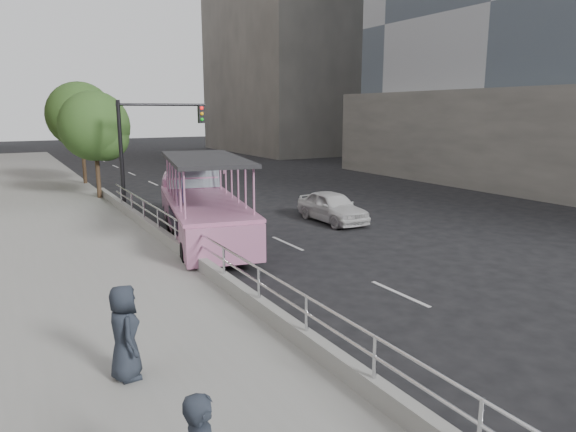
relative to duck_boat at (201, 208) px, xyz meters
name	(u,v)px	position (x,y,z in m)	size (l,w,h in m)	color
ground	(326,279)	(1.41, -6.28, -1.18)	(160.00, 160.00, 0.00)	black
sidewalk	(66,228)	(-4.34, 3.72, -1.03)	(5.50, 80.00, 0.30)	gray
kerb_wall	(198,261)	(-1.71, -4.28, -0.70)	(0.24, 30.00, 0.36)	gray
guardrail	(197,238)	(-1.71, -4.28, -0.04)	(0.07, 22.00, 0.71)	silver
duck_boat	(201,208)	(0.00, 0.00, 0.00)	(4.17, 9.82, 3.18)	black
car	(332,207)	(5.93, -0.03, -0.51)	(1.57, 3.90, 1.33)	silver
pedestrian_far	(124,333)	(-4.91, -9.71, -0.06)	(0.80, 0.52, 1.64)	#222832
parking_sign	(184,204)	(-1.17, -1.62, 0.48)	(0.24, 0.56, 2.62)	black
traffic_signal	(147,138)	(-0.29, 6.21, 2.32)	(4.20, 0.32, 5.20)	black
street_tree_near	(97,129)	(-1.89, 9.64, 2.64)	(3.52, 3.52, 5.72)	#311F16
street_tree_far	(82,118)	(-1.69, 15.64, 3.13)	(3.97, 3.97, 6.45)	#311F16
midrise_stone_a	(313,12)	(27.41, 35.72, 14.82)	(20.00, 20.00, 32.00)	gray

